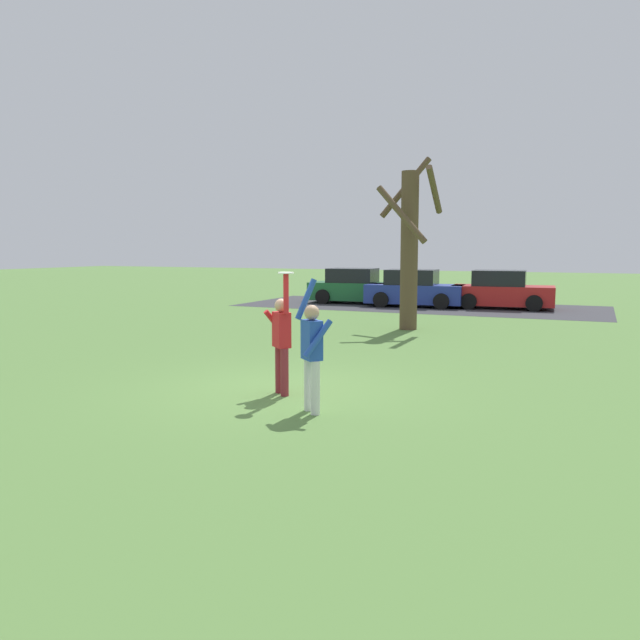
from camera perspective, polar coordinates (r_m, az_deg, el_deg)
The scene contains 9 objects.
ground_plane at distance 11.17m, azimuth -3.51°, elevation -6.38°, with size 120.00×120.00×0.00m, color #567F3D.
person_catcher at distance 10.67m, azimuth -3.51°, elevation -1.62°, with size 0.56×0.56×2.08m.
person_defender at distance 9.47m, azimuth -0.75°, elevation -2.66°, with size 0.65×0.65×2.05m.
frisbee_disc at distance 10.36m, azimuth -3.12°, elevation 4.31°, with size 0.26×0.26×0.02m, color white.
parked_car_green at distance 28.70m, azimuth 3.19°, elevation 3.00°, with size 4.22×2.28×1.59m.
parked_car_blue at distance 27.26m, azimuth 8.56°, elevation 2.75°, with size 4.22×2.28×1.59m.
parked_car_red at distance 27.14m, azimuth 16.20°, elevation 2.54°, with size 4.22×2.28×1.59m.
parking_strip at distance 27.49m, azimuth 9.03°, elevation 1.26°, with size 15.39×6.40×0.01m, color #38383D.
bare_tree_tall at distance 19.44m, azimuth 8.16°, elevation 6.88°, with size 1.94×1.97×5.35m.
Camera 1 is at (5.03, -9.65, 2.49)m, focal length 35.17 mm.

